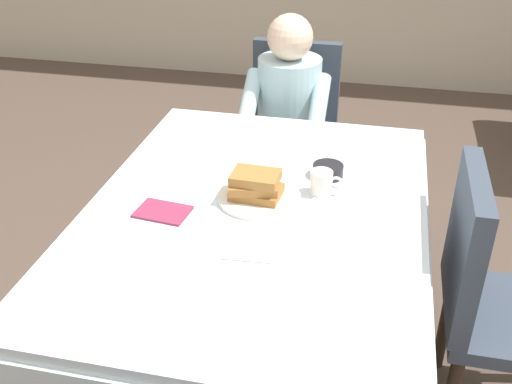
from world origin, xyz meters
name	(u,v)px	position (x,y,z in m)	size (l,w,h in m)	color
ground_plane	(256,369)	(0.00, 0.00, 0.00)	(14.00, 14.00, 0.00)	brown
dining_table_main	(256,230)	(0.00, 0.00, 0.65)	(1.12, 1.52, 0.74)	silver
chair_diner	(292,124)	(-0.07, 1.17, 0.53)	(0.44, 0.45, 0.93)	#384251
diner_person	(287,110)	(-0.07, 1.01, 0.67)	(0.40, 0.43, 1.12)	silver
chair_right_side	(489,290)	(0.77, 0.00, 0.53)	(0.45, 0.44, 0.93)	#384251
plate_breakfast	(258,197)	(0.00, 0.06, 0.75)	(0.28, 0.28, 0.02)	white
breakfast_stack	(255,185)	(-0.01, 0.05, 0.80)	(0.18, 0.15, 0.09)	#A36B33
cup_coffee	(322,183)	(0.20, 0.14, 0.78)	(0.11, 0.08, 0.08)	white
bowl_butter	(328,171)	(0.21, 0.27, 0.76)	(0.11, 0.11, 0.04)	black
fork_left_of_plate	(202,195)	(-0.19, 0.04, 0.74)	(0.18, 0.01, 0.01)	silver
knife_right_of_plate	(313,208)	(0.19, 0.04, 0.74)	(0.20, 0.01, 0.01)	silver
spoon_near_edge	(244,260)	(0.03, -0.29, 0.74)	(0.15, 0.01, 0.01)	silver
napkin_folded	(163,212)	(-0.29, -0.10, 0.74)	(0.17, 0.12, 0.01)	#8C2D4C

